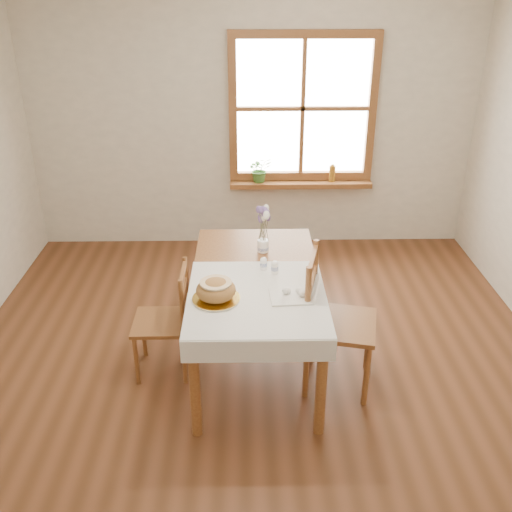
{
  "coord_description": "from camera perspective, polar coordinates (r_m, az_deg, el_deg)",
  "views": [
    {
      "loc": [
        -0.06,
        -3.22,
        2.65
      ],
      "look_at": [
        0.0,
        0.3,
        0.9
      ],
      "focal_mm": 40.0,
      "sensor_mm": 36.0,
      "label": 1
    }
  ],
  "objects": [
    {
      "name": "ground",
      "position": [
        4.17,
        0.08,
        -13.01
      ],
      "size": [
        5.0,
        5.0,
        0.0
      ],
      "primitive_type": "plane",
      "color": "brown",
      "rests_on": "ground"
    },
    {
      "name": "room_walls",
      "position": [
        3.36,
        0.09,
        10.09
      ],
      "size": [
        4.6,
        5.1,
        2.65
      ],
      "color": "beige",
      "rests_on": "ground"
    },
    {
      "name": "window",
      "position": [
        5.84,
        4.68,
        14.51
      ],
      "size": [
        1.46,
        0.08,
        1.46
      ],
      "color": "#905C2C",
      "rests_on": "ground"
    },
    {
      "name": "window_sill",
      "position": [
        5.98,
        4.47,
        7.23
      ],
      "size": [
        1.46,
        0.2,
        0.05
      ],
      "color": "#905C2C",
      "rests_on": "ground"
    },
    {
      "name": "dining_table",
      "position": [
        4.04,
        0.0,
        -2.98
      ],
      "size": [
        0.9,
        1.6,
        0.75
      ],
      "color": "#905C2C",
      "rests_on": "ground"
    },
    {
      "name": "table_linen",
      "position": [
        3.74,
        0.08,
        -4.07
      ],
      "size": [
        0.91,
        0.99,
        0.01
      ],
      "primitive_type": "cube",
      "color": "white",
      "rests_on": "dining_table"
    },
    {
      "name": "chair_left",
      "position": [
        4.16,
        -9.48,
        -6.39
      ],
      "size": [
        0.42,
        0.4,
        0.84
      ],
      "primitive_type": null,
      "rotation": [
        0.0,
        0.0,
        -1.56
      ],
      "color": "#905C2C",
      "rests_on": "ground"
    },
    {
      "name": "chair_right",
      "position": [
        3.97,
        8.48,
        -6.55
      ],
      "size": [
        0.59,
        0.57,
        1.02
      ],
      "primitive_type": null,
      "rotation": [
        0.0,
        0.0,
        1.35
      ],
      "color": "#905C2C",
      "rests_on": "ground"
    },
    {
      "name": "bread_plate",
      "position": [
        3.69,
        -4.0,
        -4.31
      ],
      "size": [
        0.31,
        0.31,
        0.02
      ],
      "primitive_type": "cylinder",
      "rotation": [
        0.0,
        0.0,
        -0.04
      ],
      "color": "white",
      "rests_on": "table_linen"
    },
    {
      "name": "bread_loaf",
      "position": [
        3.65,
        -4.04,
        -3.24
      ],
      "size": [
        0.26,
        0.26,
        0.14
      ],
      "primitive_type": "ellipsoid",
      "color": "#B1783E",
      "rests_on": "bread_plate"
    },
    {
      "name": "egg_napkin",
      "position": [
        3.72,
        3.52,
        -4.03
      ],
      "size": [
        0.29,
        0.25,
        0.01
      ],
      "primitive_type": "cube",
      "rotation": [
        0.0,
        0.0,
        0.06
      ],
      "color": "white",
      "rests_on": "table_linen"
    },
    {
      "name": "eggs",
      "position": [
        3.71,
        3.53,
        -3.64
      ],
      "size": [
        0.22,
        0.2,
        0.05
      ],
      "primitive_type": null,
      "rotation": [
        0.0,
        0.0,
        0.06
      ],
      "color": "white",
      "rests_on": "egg_napkin"
    },
    {
      "name": "salt_shaker",
      "position": [
        3.98,
        1.88,
        -1.12
      ],
      "size": [
        0.06,
        0.06,
        0.1
      ],
      "primitive_type": "cylinder",
      "rotation": [
        0.0,
        0.0,
        -0.18
      ],
      "color": "white",
      "rests_on": "table_linen"
    },
    {
      "name": "pepper_shaker",
      "position": [
        4.04,
        0.76,
        -0.74
      ],
      "size": [
        0.05,
        0.05,
        0.09
      ],
      "primitive_type": "cylinder",
      "rotation": [
        0.0,
        0.0,
        -0.01
      ],
      "color": "white",
      "rests_on": "table_linen"
    },
    {
      "name": "flower_vase",
      "position": [
        4.31,
        0.71,
        0.93
      ],
      "size": [
        0.09,
        0.09,
        0.09
      ],
      "primitive_type": "cylinder",
      "rotation": [
        0.0,
        0.0,
        0.11
      ],
      "color": "white",
      "rests_on": "dining_table"
    },
    {
      "name": "lavender_bouquet",
      "position": [
        4.23,
        0.72,
        3.23
      ],
      "size": [
        0.15,
        0.15,
        0.28
      ],
      "primitive_type": null,
      "color": "#69508E",
      "rests_on": "flower_vase"
    },
    {
      "name": "potted_plant",
      "position": [
        5.91,
        0.38,
        8.38
      ],
      "size": [
        0.29,
        0.31,
        0.2
      ],
      "primitive_type": "imported",
      "rotation": [
        0.0,
        0.0,
        0.28
      ],
      "color": "#3D702C",
      "rests_on": "window_sill"
    },
    {
      "name": "amber_bottle",
      "position": [
        5.98,
        7.62,
        8.26
      ],
      "size": [
        0.08,
        0.08,
        0.18
      ],
      "primitive_type": "cylinder",
      "rotation": [
        0.0,
        0.0,
        0.28
      ],
      "color": "#9C671C",
      "rests_on": "window_sill"
    }
  ]
}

